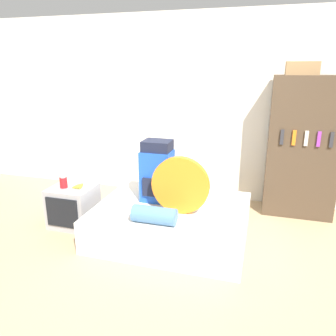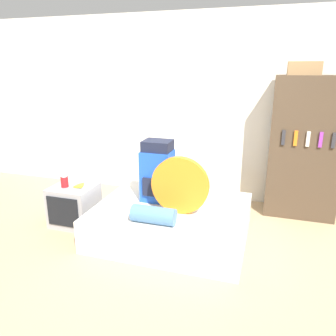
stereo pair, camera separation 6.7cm
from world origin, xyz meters
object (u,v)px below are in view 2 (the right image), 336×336
television (74,205)px  cardboard_box (304,68)px  backpack (157,172)px  bookshelf (305,149)px  sleeping_roll (153,215)px  tent_bag (180,185)px  canister (65,182)px

television → cardboard_box: bearing=24.5°
backpack → cardboard_box: 2.13m
television → bookshelf: 2.96m
sleeping_roll → bookshelf: size_ratio=0.25×
tent_bag → television: tent_bag is taller
tent_bag → sleeping_roll: 0.43m
backpack → sleeping_roll: (0.16, -0.59, -0.26)m
cardboard_box → canister: bearing=-155.4°
canister → bookshelf: bearing=23.3°
television → canister: canister is taller
sleeping_roll → canister: 1.31m
cardboard_box → bookshelf: bearing=-9.9°
television → bookshelf: bookshelf is taller
tent_bag → bookshelf: bookshelf is taller
backpack → television: (-1.01, -0.21, -0.46)m
backpack → tent_bag: 0.44m
backpack → bookshelf: bearing=29.5°
bookshelf → cardboard_box: 0.98m
tent_bag → television: 1.43m
tent_bag → canister: tent_bag is taller
sleeping_roll → television: bearing=162.0°
cardboard_box → tent_bag: bearing=-134.0°
bookshelf → cardboard_box: (-0.12, 0.02, 0.97)m
television → bookshelf: size_ratio=0.29×
bookshelf → television: bearing=-156.8°
sleeping_roll → television: (-1.18, 0.38, -0.21)m
backpack → canister: bearing=-167.0°
television → canister: bearing=-152.1°
cardboard_box → backpack: bearing=-148.2°
canister → cardboard_box: (2.62, 1.20, 1.30)m
sleeping_roll → television: 1.26m
canister → cardboard_box: cardboard_box is taller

